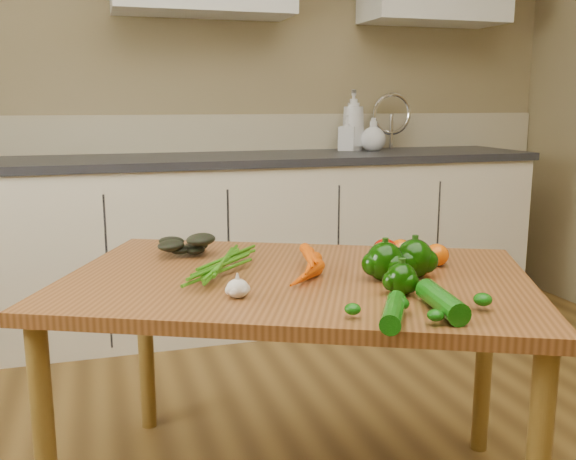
# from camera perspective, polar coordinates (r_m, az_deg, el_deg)

# --- Properties ---
(room) EXTENTS (4.04, 5.04, 2.64)m
(room) POSITION_cam_1_polar(r_m,az_deg,el_deg) (1.39, 12.36, 14.34)
(room) COLOR brown
(room) RESTS_ON ground
(counter_run) EXTENTS (2.84, 0.64, 1.14)m
(counter_run) POSITION_cam_1_polar(r_m,az_deg,el_deg) (3.42, -1.51, -0.66)
(counter_run) COLOR beige
(counter_run) RESTS_ON ground
(table) EXTENTS (1.51, 1.29, 0.69)m
(table) POSITION_cam_1_polar(r_m,az_deg,el_deg) (1.82, 0.77, -6.40)
(table) COLOR brown
(table) RESTS_ON ground
(soap_bottle_a) EXTENTS (0.17, 0.17, 0.34)m
(soap_bottle_a) POSITION_cam_1_polar(r_m,az_deg,el_deg) (3.66, 5.83, 9.70)
(soap_bottle_a) COLOR silver
(soap_bottle_a) RESTS_ON counter_run
(soap_bottle_b) EXTENTS (0.12, 0.12, 0.20)m
(soap_bottle_b) POSITION_cam_1_polar(r_m,az_deg,el_deg) (3.62, 5.26, 8.60)
(soap_bottle_b) COLOR silver
(soap_bottle_b) RESTS_ON counter_run
(soap_bottle_c) EXTENTS (0.19, 0.19, 0.18)m
(soap_bottle_c) POSITION_cam_1_polar(r_m,az_deg,el_deg) (3.65, 7.59, 8.43)
(soap_bottle_c) COLOR silver
(soap_bottle_c) RESTS_ON counter_run
(carrot_bunch) EXTENTS (0.29, 0.27, 0.06)m
(carrot_bunch) POSITION_cam_1_polar(r_m,az_deg,el_deg) (1.80, -0.56, -3.06)
(carrot_bunch) COLOR #EC5605
(carrot_bunch) RESTS_ON table
(leafy_greens) EXTENTS (0.18, 0.17, 0.09)m
(leafy_greens) POSITION_cam_1_polar(r_m,az_deg,el_deg) (2.05, -9.15, -1.03)
(leafy_greens) COLOR black
(leafy_greens) RESTS_ON table
(garlic_bulb) EXTENTS (0.06, 0.06, 0.05)m
(garlic_bulb) POSITION_cam_1_polar(r_m,az_deg,el_deg) (1.60, -4.50, -5.19)
(garlic_bulb) COLOR silver
(garlic_bulb) RESTS_ON table
(pepper_a) EXTENTS (0.10, 0.10, 0.10)m
(pepper_a) POSITION_cam_1_polar(r_m,az_deg,el_deg) (1.77, 8.60, -2.78)
(pepper_a) COLOR #0B3102
(pepper_a) RESTS_ON table
(pepper_b) EXTENTS (0.10, 0.10, 0.10)m
(pepper_b) POSITION_cam_1_polar(r_m,az_deg,el_deg) (1.81, 11.18, -2.50)
(pepper_b) COLOR #0B3102
(pepper_b) RESTS_ON table
(pepper_c) EXTENTS (0.08, 0.08, 0.08)m
(pepper_c) POSITION_cam_1_polar(r_m,az_deg,el_deg) (1.64, 10.05, -4.31)
(pepper_c) COLOR #0B3102
(pepper_c) RESTS_ON table
(tomato_a) EXTENTS (0.08, 0.08, 0.07)m
(tomato_a) POSITION_cam_1_polar(r_m,az_deg,el_deg) (1.97, 8.62, -1.81)
(tomato_a) COLOR #960C02
(tomato_a) RESTS_ON table
(tomato_b) EXTENTS (0.07, 0.07, 0.07)m
(tomato_b) POSITION_cam_1_polar(r_m,az_deg,el_deg) (1.98, 9.99, -1.79)
(tomato_b) COLOR #DC5405
(tomato_b) RESTS_ON table
(tomato_c) EXTENTS (0.07, 0.07, 0.07)m
(tomato_c) POSITION_cam_1_polar(r_m,az_deg,el_deg) (1.95, 13.07, -2.18)
(tomato_c) COLOR #DC5405
(tomato_c) RESTS_ON table
(zucchini_a) EXTENTS (0.08, 0.21, 0.05)m
(zucchini_a) POSITION_cam_1_polar(r_m,az_deg,el_deg) (1.53, 13.51, -6.20)
(zucchini_a) COLOR #0B4C08
(zucchini_a) RESTS_ON table
(zucchini_b) EXTENTS (0.13, 0.18, 0.05)m
(zucchini_b) POSITION_cam_1_polar(r_m,az_deg,el_deg) (1.44, 9.35, -7.21)
(zucchini_b) COLOR #0B4C08
(zucchini_b) RESTS_ON table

